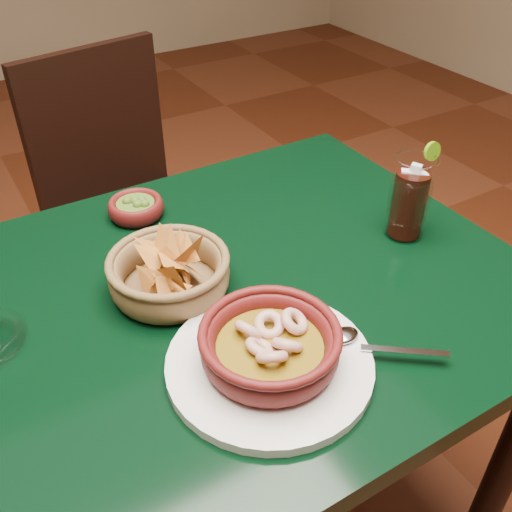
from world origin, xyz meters
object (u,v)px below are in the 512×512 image
dining_chair (130,207)px  dining_table (180,349)px  shrimp_plate (270,350)px  chip_basket (169,273)px  cola_drink (409,198)px

dining_chair → dining_table: bearing=-102.9°
dining_chair → shrimp_plate: (-0.10, -0.90, 0.28)m
dining_table → chip_basket: (0.01, 0.04, 0.14)m
dining_chair → shrimp_plate: size_ratio=2.48×
chip_basket → cola_drink: 0.45m
dining_table → dining_chair: size_ratio=1.30×
dining_table → chip_basket: bearing=73.4°
shrimp_plate → dining_chair: bearing=83.7°
dining_table → chip_basket: size_ratio=5.18×
chip_basket → cola_drink: cola_drink is taller
shrimp_plate → cola_drink: cola_drink is taller
shrimp_plate → cola_drink: bearing=21.3°
shrimp_plate → chip_basket: 0.23m
dining_chair → chip_basket: size_ratio=3.99×
dining_table → cola_drink: (0.46, -0.03, 0.18)m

